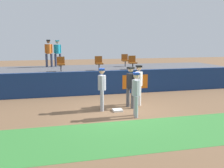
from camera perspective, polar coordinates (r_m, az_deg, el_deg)
ground_plane at (r=10.60m, az=1.74°, el=-6.28°), size 60.00×60.00×0.00m
grass_foreground_strip at (r=8.21m, az=6.74°, el=-11.23°), size 18.00×2.80×0.01m
first_base at (r=10.63m, az=1.28°, el=-6.01°), size 0.40×0.40×0.08m
player_fielder_home at (r=11.56m, az=6.12°, el=0.42°), size 0.37×0.56×1.84m
player_runner_visitor at (r=9.71m, az=5.51°, el=-1.69°), size 0.39×0.48×1.74m
player_coach_visitor at (r=10.57m, az=-2.32°, el=-0.51°), size 0.40×0.50×1.80m
player_umpire at (r=11.00m, az=4.23°, el=-0.06°), size 0.45×0.48×1.82m
field_wall at (r=13.81m, az=-2.10°, el=0.32°), size 18.00×0.26×1.31m
bleacher_platform at (r=16.32m, az=-3.94°, el=1.56°), size 18.00×4.80×1.19m
seat_front_right at (r=15.63m, az=4.69°, el=5.11°), size 0.46×0.44×0.84m
seat_front_center at (r=15.10m, az=-3.03°, el=4.96°), size 0.44×0.44×0.84m
seat_back_right at (r=17.36m, az=2.99°, el=5.60°), size 0.44×0.44×0.84m
seat_front_left at (r=14.86m, az=-11.61°, el=4.69°), size 0.45×0.44×0.84m
spectator_hooded at (r=17.64m, az=-12.32°, el=7.30°), size 0.50×0.39×1.79m
spectator_capped at (r=17.40m, az=-14.25°, el=7.26°), size 0.51×0.36×1.82m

